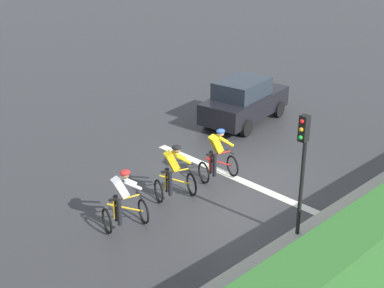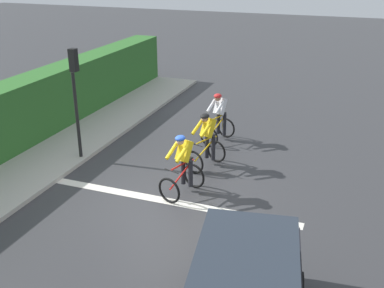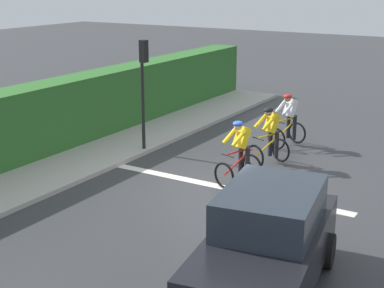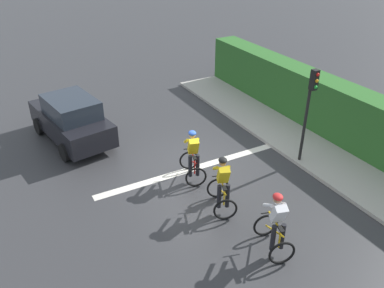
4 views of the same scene
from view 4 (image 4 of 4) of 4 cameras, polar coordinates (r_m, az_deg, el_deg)
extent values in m
plane|color=#333335|center=(13.32, 0.41, -3.41)|extent=(80.00, 80.00, 0.00)
cube|color=#ADA89E|center=(14.52, 20.16, -2.14)|extent=(2.80, 18.24, 0.12)
cube|color=gray|center=(15.03, 22.66, -0.39)|extent=(0.44, 18.24, 0.64)
cube|color=#2D6628|center=(14.93, 23.94, 2.33)|extent=(1.10, 18.24, 2.11)
cube|color=silver|center=(13.29, 0.48, -3.47)|extent=(7.00, 0.30, 0.01)
torus|color=black|center=(10.65, 10.57, -11.43)|extent=(0.67, 0.24, 0.68)
torus|color=black|center=(9.98, 12.83, -15.10)|extent=(0.67, 0.24, 0.68)
cylinder|color=gold|center=(10.14, 11.80, -12.16)|extent=(0.31, 0.96, 0.51)
cylinder|color=gold|center=(9.93, 12.52, -13.17)|extent=(0.04, 0.04, 0.55)
cylinder|color=gold|center=(10.00, 11.84, -10.80)|extent=(0.24, 0.70, 0.04)
cube|color=black|center=(9.73, 12.71, -11.89)|extent=(0.16, 0.24, 0.04)
cylinder|color=black|center=(10.26, 11.04, -9.67)|extent=(0.41, 0.15, 0.03)
cube|color=white|center=(9.68, 12.41, -9.79)|extent=(0.40, 0.48, 0.57)
sphere|color=#9E7051|center=(9.60, 12.24, -7.80)|extent=(0.20, 0.20, 0.20)
ellipsoid|color=red|center=(9.56, 12.29, -7.47)|extent=(0.31, 0.34, 0.14)
cylinder|color=black|center=(9.98, 11.61, -13.11)|extent=(0.12, 0.12, 0.74)
cylinder|color=black|center=(10.07, 12.89, -12.85)|extent=(0.12, 0.12, 0.74)
cylinder|color=white|center=(9.79, 10.91, -8.69)|extent=(0.22, 0.48, 0.37)
cylinder|color=white|center=(9.91, 12.63, -8.39)|extent=(0.22, 0.48, 0.37)
torus|color=black|center=(11.79, 3.76, -6.35)|extent=(0.66, 0.29, 0.68)
torus|color=black|center=(11.00, 4.83, -9.42)|extent=(0.66, 0.29, 0.68)
cylinder|color=gold|center=(11.24, 4.32, -6.82)|extent=(0.39, 0.94, 0.51)
cylinder|color=gold|center=(10.99, 4.66, -7.64)|extent=(0.04, 0.04, 0.55)
cylinder|color=gold|center=(11.13, 4.32, -5.52)|extent=(0.29, 0.68, 0.04)
cube|color=black|center=(10.82, 4.72, -6.39)|extent=(0.17, 0.24, 0.04)
cylinder|color=black|center=(11.43, 3.94, -4.61)|extent=(0.40, 0.18, 0.03)
cube|color=yellow|center=(10.81, 4.56, -4.48)|extent=(0.42, 0.49, 0.57)
sphere|color=#9E7051|center=(10.77, 4.45, -2.66)|extent=(0.20, 0.20, 0.20)
ellipsoid|color=black|center=(10.73, 4.46, -2.34)|extent=(0.32, 0.35, 0.14)
cylinder|color=black|center=(11.07, 3.93, -7.56)|extent=(0.12, 0.12, 0.74)
cylinder|color=black|center=(11.12, 5.15, -7.45)|extent=(0.12, 0.12, 0.74)
cylinder|color=yellow|center=(10.98, 3.44, -3.49)|extent=(0.25, 0.48, 0.37)
cylinder|color=yellow|center=(11.04, 5.07, -3.36)|extent=(0.25, 0.48, 0.37)
torus|color=black|center=(13.07, -0.38, -2.35)|extent=(0.67, 0.25, 0.68)
torus|color=black|center=(12.23, 0.58, -4.81)|extent=(0.67, 0.25, 0.68)
cylinder|color=red|center=(12.51, 0.09, -2.58)|extent=(0.33, 0.96, 0.51)
cylinder|color=red|center=(12.25, 0.38, -3.22)|extent=(0.04, 0.04, 0.55)
cylinder|color=red|center=(12.41, 0.04, -1.38)|extent=(0.25, 0.70, 0.04)
cube|color=black|center=(12.09, 0.39, -2.05)|extent=(0.16, 0.24, 0.04)
cylinder|color=black|center=(12.73, -0.29, -0.68)|extent=(0.41, 0.15, 0.03)
cube|color=yellow|center=(12.11, 0.19, -0.34)|extent=(0.41, 0.48, 0.57)
sphere|color=tan|center=(12.09, 0.04, 1.28)|extent=(0.20, 0.20, 0.20)
ellipsoid|color=#264CB2|center=(12.06, 0.04, 1.58)|extent=(0.31, 0.34, 0.14)
cylinder|color=black|center=(12.33, -0.26, -3.20)|extent=(0.12, 0.12, 0.74)
cylinder|color=black|center=(12.38, 0.83, -3.08)|extent=(0.12, 0.12, 0.74)
cylinder|color=yellow|center=(12.30, -0.82, 0.45)|extent=(0.22, 0.48, 0.37)
cylinder|color=yellow|center=(12.36, 0.64, 0.59)|extent=(0.22, 0.48, 0.37)
cube|color=black|center=(15.38, -17.03, 2.95)|extent=(2.35, 4.32, 0.80)
cube|color=#262D38|center=(14.86, -17.05, 5.13)|extent=(1.83, 2.35, 0.66)
cylinder|color=black|center=(16.42, -21.22, 2.43)|extent=(0.32, 0.67, 0.64)
cylinder|color=black|center=(16.88, -15.95, 4.08)|extent=(0.32, 0.67, 0.64)
cylinder|color=black|center=(14.24, -17.86, -1.14)|extent=(0.32, 0.67, 0.64)
cylinder|color=black|center=(14.77, -11.94, 0.86)|extent=(0.32, 0.67, 0.64)
cube|color=#EAEACC|center=(16.96, -21.31, 5.07)|extent=(0.29, 0.12, 0.16)
cube|color=#EAEACC|center=(17.23, -18.14, 6.02)|extent=(0.29, 0.12, 0.16)
cylinder|color=black|center=(13.45, 15.89, 2.33)|extent=(0.10, 0.10, 2.70)
cube|color=black|center=(12.74, 17.21, 8.84)|extent=(0.20, 0.20, 0.64)
sphere|color=red|center=(12.61, 17.68, 9.52)|extent=(0.11, 0.11, 0.11)
sphere|color=orange|center=(12.67, 17.54, 8.67)|extent=(0.11, 0.11, 0.11)
sphere|color=green|center=(12.74, 17.41, 7.83)|extent=(0.11, 0.11, 0.11)
camera|label=1|loc=(15.43, 71.33, 12.05)|focal=50.75mm
camera|label=2|loc=(19.06, -26.95, 22.10)|focal=42.75mm
camera|label=3|loc=(21.72, -33.23, 19.38)|focal=53.26mm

